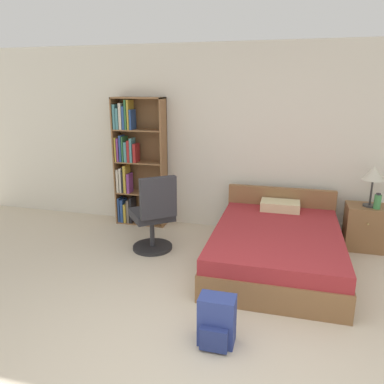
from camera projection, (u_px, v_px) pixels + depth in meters
wall_back at (257, 141)px, 5.18m from camera, size 9.00×0.06×2.60m
bookshelf at (134, 161)px, 5.53m from camera, size 0.75×0.28×1.88m
bed at (276, 245)px, 4.37m from camera, size 1.43×1.98×0.70m
office_chair at (154, 216)px, 4.64m from camera, size 0.71×0.72×1.01m
nightstand at (364, 227)px, 4.80m from camera, size 0.47×0.42×0.57m
table_lamp at (374, 175)px, 4.59m from camera, size 0.27×0.27×0.52m
water_bottle at (377, 201)px, 4.58m from camera, size 0.08×0.08×0.20m
backpack_blue at (217, 322)px, 3.01m from camera, size 0.29×0.25×0.42m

